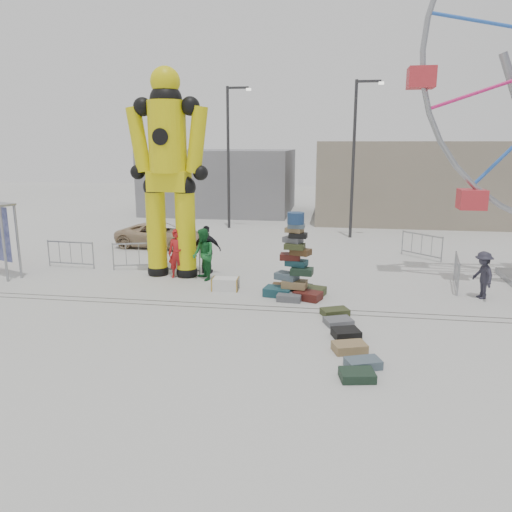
% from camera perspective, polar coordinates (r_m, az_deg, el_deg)
% --- Properties ---
extents(ground, '(90.00, 90.00, 0.00)m').
position_cam_1_polar(ground, '(14.60, 0.19, -6.99)').
color(ground, '#9E9E99').
rests_on(ground, ground).
extents(track_line_near, '(40.00, 0.04, 0.01)m').
position_cam_1_polar(track_line_near, '(15.16, 0.53, -6.21)').
color(track_line_near, '#47443F').
rests_on(track_line_near, ground).
extents(track_line_far, '(40.00, 0.04, 0.01)m').
position_cam_1_polar(track_line_far, '(15.53, 0.75, -5.74)').
color(track_line_far, '#47443F').
rests_on(track_line_far, ground).
extents(building_right, '(12.00, 8.00, 5.00)m').
position_cam_1_polar(building_right, '(34.02, 17.35, 8.18)').
color(building_right, gray).
rests_on(building_right, ground).
extents(building_left, '(10.00, 8.00, 4.40)m').
position_cam_1_polar(building_left, '(36.58, -3.95, 8.55)').
color(building_left, gray).
rests_on(building_left, ground).
extents(lamp_post_right, '(1.41, 0.25, 8.00)m').
position_cam_1_polar(lamp_post_right, '(26.59, 11.31, 11.63)').
color(lamp_post_right, '#2D2D30').
rests_on(lamp_post_right, ground).
extents(lamp_post_left, '(1.41, 0.25, 8.00)m').
position_cam_1_polar(lamp_post_left, '(29.19, -3.01, 11.95)').
color(lamp_post_left, '#2D2D30').
rests_on(lamp_post_left, ground).
extents(suitcase_tower, '(2.10, 1.75, 2.78)m').
position_cam_1_polar(suitcase_tower, '(16.38, 4.47, -1.95)').
color(suitcase_tower, '#1A454F').
rests_on(suitcase_tower, ground).
extents(crash_test_dummy, '(3.09, 1.36, 7.80)m').
position_cam_1_polar(crash_test_dummy, '(18.66, -9.97, 10.08)').
color(crash_test_dummy, black).
rests_on(crash_test_dummy, ground).
extents(steamer_trunk, '(0.93, 0.56, 0.42)m').
position_cam_1_polar(steamer_trunk, '(17.15, -3.51, -3.22)').
color(steamer_trunk, silver).
rests_on(steamer_trunk, ground).
extents(row_case_0, '(0.91, 0.77, 0.20)m').
position_cam_1_polar(row_case_0, '(14.91, 9.00, -6.32)').
color(row_case_0, '#373F1F').
rests_on(row_case_0, ground).
extents(row_case_1, '(0.90, 0.80, 0.17)m').
position_cam_1_polar(row_case_1, '(14.21, 9.40, -7.39)').
color(row_case_1, '#5C5E64').
rests_on(row_case_1, ground).
extents(row_case_2, '(0.83, 0.76, 0.22)m').
position_cam_1_polar(row_case_2, '(13.32, 10.26, -8.70)').
color(row_case_2, black).
rests_on(row_case_2, ground).
extents(row_case_3, '(0.92, 0.75, 0.22)m').
position_cam_1_polar(row_case_3, '(12.50, 10.64, -10.22)').
color(row_case_3, olive).
rests_on(row_case_3, ground).
extents(row_case_4, '(0.90, 0.72, 0.21)m').
position_cam_1_polar(row_case_4, '(11.74, 12.15, -11.90)').
color(row_case_4, '#495C69').
rests_on(row_case_4, ground).
extents(row_case_5, '(0.82, 0.67, 0.20)m').
position_cam_1_polar(row_case_5, '(11.18, 11.49, -13.20)').
color(row_case_5, '#1A2F21').
rests_on(row_case_5, ground).
extents(barricade_dummy_a, '(2.00, 0.23, 1.10)m').
position_cam_1_polar(barricade_dummy_a, '(21.42, -20.42, 0.18)').
color(barricade_dummy_a, gray).
rests_on(barricade_dummy_a, ground).
extents(barricade_dummy_b, '(1.94, 0.70, 1.10)m').
position_cam_1_polar(barricade_dummy_b, '(20.34, -13.22, 0.02)').
color(barricade_dummy_b, gray).
rests_on(barricade_dummy_b, ground).
extents(barricade_dummy_c, '(2.00, 0.18, 1.10)m').
position_cam_1_polar(barricade_dummy_c, '(19.38, -9.27, -0.44)').
color(barricade_dummy_c, gray).
rests_on(barricade_dummy_c, ground).
extents(barricade_wheel_front, '(0.43, 1.99, 1.10)m').
position_cam_1_polar(barricade_wheel_front, '(18.64, 21.94, -1.76)').
color(barricade_wheel_front, gray).
rests_on(barricade_wheel_front, ground).
extents(barricade_wheel_back, '(1.51, 1.46, 1.10)m').
position_cam_1_polar(barricade_wheel_back, '(22.87, 18.39, 1.11)').
color(barricade_wheel_back, gray).
rests_on(barricade_wheel_back, ground).
extents(pedestrian_red, '(0.71, 0.51, 1.84)m').
position_cam_1_polar(pedestrian_red, '(18.75, -9.00, 0.28)').
color(pedestrian_red, maroon).
rests_on(pedestrian_red, ground).
extents(pedestrian_green, '(1.12, 1.17, 1.91)m').
position_cam_1_polar(pedestrian_green, '(18.32, -6.05, 0.18)').
color(pedestrian_green, '#18622A').
rests_on(pedestrian_green, ground).
extents(pedestrian_black, '(1.10, 0.49, 1.86)m').
position_cam_1_polar(pedestrian_black, '(19.23, -5.62, 0.72)').
color(pedestrian_black, black).
rests_on(pedestrian_black, ground).
extents(pedestrian_grey, '(0.80, 1.11, 1.55)m').
position_cam_1_polar(pedestrian_grey, '(17.68, 24.49, -2.00)').
color(pedestrian_grey, '#24232F').
rests_on(pedestrian_grey, ground).
extents(parked_suv, '(4.40, 2.36, 1.18)m').
position_cam_1_polar(parked_suv, '(24.44, -10.82, 2.36)').
color(parked_suv, tan).
rests_on(parked_suv, ground).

